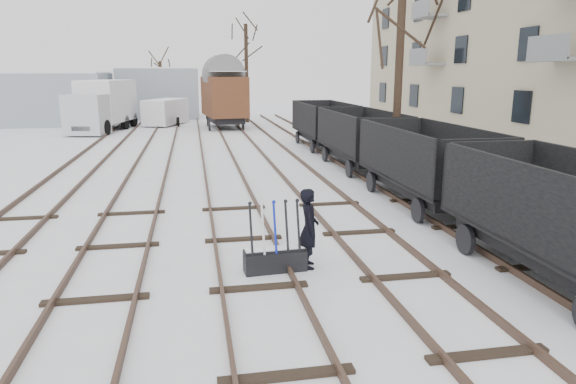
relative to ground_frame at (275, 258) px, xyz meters
name	(u,v)px	position (x,y,z in m)	size (l,w,h in m)	color
ground	(259,289)	(-0.45, -0.86, -0.28)	(120.00, 120.00, 0.00)	white
tracks	(220,164)	(-0.45, 12.82, -0.21)	(13.90, 52.00, 0.16)	black
shed_left	(43,98)	(-13.45, 35.14, 1.76)	(10.00, 8.00, 4.10)	#9099A2
shed_right	(159,93)	(-4.45, 39.14, 1.96)	(7.00, 6.00, 4.50)	#9099A2
ground_frame	(275,258)	(0.00, 0.00, 0.00)	(1.33, 0.51, 1.49)	black
worker	(309,228)	(0.75, 0.10, 0.58)	(0.63, 0.41, 1.72)	black
freight_wagon_a	(571,238)	(5.55, -1.69, 0.65)	(2.40, 5.99, 2.45)	black
freight_wagon_b	(426,175)	(5.55, 4.71, 0.65)	(2.40, 5.99, 2.45)	black
freight_wagon_c	(361,147)	(5.55, 11.11, 0.65)	(2.40, 5.99, 2.45)	black
freight_wagon_d	(324,131)	(5.55, 17.51, 0.65)	(2.40, 5.99, 2.45)	black
box_van_wagon	(224,95)	(0.78, 28.65, 2.14)	(3.51, 5.75, 4.16)	black
lorry	(103,105)	(-7.75, 28.27, 1.54)	(3.68, 8.10, 3.54)	black
panel_van	(166,112)	(-3.62, 31.79, 0.77)	(3.56, 4.98, 2.02)	silver
tree_near	(398,87)	(6.01, 8.39, 3.26)	(0.30, 0.30, 7.08)	black
tree_far_left	(161,89)	(-4.29, 39.74, 2.25)	(0.30, 0.30, 5.07)	black
tree_far_right	(247,74)	(2.93, 32.89, 3.64)	(0.30, 0.30, 7.86)	black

